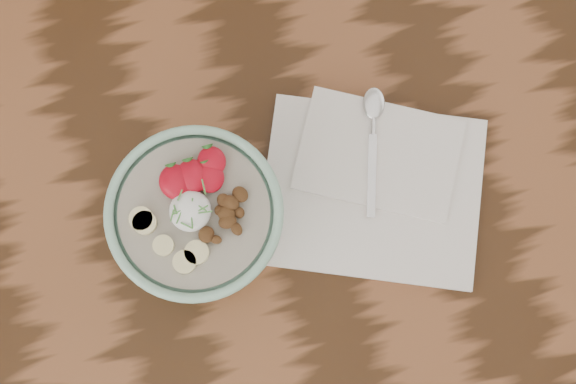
{
  "coord_description": "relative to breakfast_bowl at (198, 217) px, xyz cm",
  "views": [
    {
      "loc": [
        -5.75,
        -12.54,
        174.75
      ],
      "look_at": [
        -1.38,
        2.95,
        86.94
      ],
      "focal_mm": 50.0,
      "sensor_mm": 36.0,
      "label": 1
    }
  ],
  "objects": [
    {
      "name": "breakfast_bowl",
      "position": [
        0.0,
        0.0,
        0.0
      ],
      "size": [
        20.29,
        20.29,
        13.15
      ],
      "rotation": [
        0.0,
        0.0,
        0.36
      ],
      "color": "#90C2A8",
      "rests_on": "table"
    },
    {
      "name": "napkin",
      "position": [
        21.97,
        -0.73,
        -6.19
      ],
      "size": [
        33.59,
        30.84,
        1.67
      ],
      "rotation": [
        0.0,
        0.0,
        -0.4
      ],
      "color": "white",
      "rests_on": "table"
    },
    {
      "name": "table",
      "position": [
        12.13,
        -3.79,
        -16.19
      ],
      "size": [
        160.0,
        90.0,
        75.0
      ],
      "color": "#351D0D",
      "rests_on": "ground"
    },
    {
      "name": "spoon",
      "position": [
        24.06,
        6.71,
        -4.85
      ],
      "size": [
        7.04,
        16.49,
        0.88
      ],
      "rotation": [
        0.0,
        0.0,
        -0.32
      ],
      "color": "silver",
      "rests_on": "napkin"
    }
  ]
}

